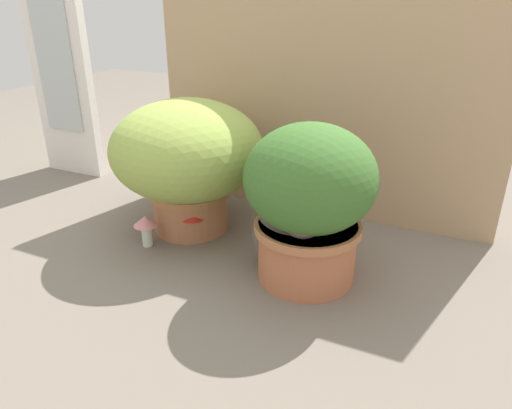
{
  "coord_description": "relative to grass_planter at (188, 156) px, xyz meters",
  "views": [
    {
      "loc": [
        0.62,
        -1.13,
        0.76
      ],
      "look_at": [
        0.08,
        0.05,
        0.18
      ],
      "focal_mm": 33.17,
      "sensor_mm": 36.0,
      "label": 1
    }
  ],
  "objects": [
    {
      "name": "mushroom_ornament_pink",
      "position": [
        -0.06,
        -0.17,
        -0.19
      ],
      "size": [
        0.08,
        0.08,
        0.11
      ],
      "color": "silver",
      "rests_on": "ground"
    },
    {
      "name": "ground_plane",
      "position": [
        0.21,
        -0.13,
        -0.27
      ],
      "size": [
        6.0,
        6.0,
        0.0
      ],
      "primitive_type": "plane",
      "color": "#70665A"
    },
    {
      "name": "leafy_planter",
      "position": [
        0.47,
        -0.13,
        -0.02
      ],
      "size": [
        0.36,
        0.36,
        0.46
      ],
      "color": "#B96A45",
      "rests_on": "ground"
    },
    {
      "name": "cardboard_backdrop",
      "position": [
        0.35,
        0.33,
        0.16
      ],
      "size": [
        1.24,
        0.03,
        0.85
      ],
      "primitive_type": "cube",
      "color": "tan",
      "rests_on": "ground"
    },
    {
      "name": "grass_planter",
      "position": [
        0.0,
        0.0,
        0.0
      ],
      "size": [
        0.51,
        0.51,
        0.45
      ],
      "color": "#AE6E48",
      "rests_on": "ground"
    },
    {
      "name": "mushroom_ornament_red",
      "position": [
        0.06,
        -0.08,
        -0.17
      ],
      "size": [
        0.08,
        0.08,
        0.13
      ],
      "color": "silver",
      "rests_on": "ground"
    },
    {
      "name": "cat",
      "position": [
        0.41,
        -0.14,
        -0.14
      ],
      "size": [
        0.31,
        0.34,
        0.32
      ],
      "color": "brown",
      "rests_on": "ground"
    },
    {
      "name": "window_panel_white",
      "position": [
        -0.79,
        0.27,
        0.18
      ],
      "size": [
        0.31,
        0.05,
        0.89
      ],
      "color": "white",
      "rests_on": "ground"
    }
  ]
}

